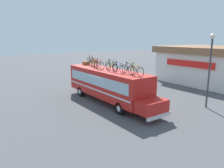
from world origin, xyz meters
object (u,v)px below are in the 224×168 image
(rooftop_bicycle_1, at_px, (91,61))
(rooftop_bicycle_4, at_px, (99,65))
(rooftop_bicycle_5, at_px, (111,65))
(rooftop_bicycle_2, at_px, (93,63))
(rooftop_bicycle_6, at_px, (112,67))
(rooftop_bicycle_9, at_px, (136,71))
(bus, at_px, (108,84))
(rooftop_bicycle_3, at_px, (95,64))
(rooftop_bicycle_7, at_px, (119,68))
(luggage_bag_1, at_px, (86,63))
(rooftop_bicycle_8, at_px, (129,69))
(street_lamp, at_px, (210,61))

(rooftop_bicycle_1, height_order, rooftop_bicycle_4, rooftop_bicycle_1)
(rooftop_bicycle_4, distance_m, rooftop_bicycle_5, 1.11)
(rooftop_bicycle_2, height_order, rooftop_bicycle_4, rooftop_bicycle_4)
(rooftop_bicycle_2, relative_size, rooftop_bicycle_5, 0.95)
(rooftop_bicycle_6, bearing_deg, rooftop_bicycle_9, 4.18)
(rooftop_bicycle_1, bearing_deg, rooftop_bicycle_2, -15.81)
(rooftop_bicycle_4, bearing_deg, bus, 23.36)
(rooftop_bicycle_3, distance_m, rooftop_bicycle_7, 3.58)
(rooftop_bicycle_1, height_order, rooftop_bicycle_3, rooftop_bicycle_1)
(rooftop_bicycle_1, height_order, rooftop_bicycle_2, rooftop_bicycle_1)
(bus, height_order, rooftop_bicycle_5, rooftop_bicycle_5)
(luggage_bag_1, distance_m, rooftop_bicycle_5, 4.18)
(luggage_bag_1, relative_size, rooftop_bicycle_4, 0.36)
(rooftop_bicycle_5, xyz_separation_m, rooftop_bicycle_7, (1.86, -0.59, -0.01))
(rooftop_bicycle_4, bearing_deg, rooftop_bicycle_8, 7.42)
(rooftop_bicycle_9, bearing_deg, luggage_bag_1, 178.75)
(bus, relative_size, rooftop_bicycle_3, 6.71)
(rooftop_bicycle_9, bearing_deg, street_lamp, 68.56)
(luggage_bag_1, xyz_separation_m, street_lamp, (10.15, 5.70, 0.75))
(rooftop_bicycle_1, xyz_separation_m, street_lamp, (9.57, 5.44, 0.52))
(luggage_bag_1, xyz_separation_m, rooftop_bicycle_2, (1.54, -0.01, 0.19))
(rooftop_bicycle_4, distance_m, rooftop_bicycle_9, 4.51)
(rooftop_bicycle_2, xyz_separation_m, rooftop_bicycle_8, (5.40, -0.04, 0.02))
(rooftop_bicycle_5, height_order, rooftop_bicycle_6, rooftop_bicycle_5)
(street_lamp, bearing_deg, rooftop_bicycle_5, -137.59)
(luggage_bag_1, bearing_deg, rooftop_bicycle_6, -4.16)
(luggage_bag_1, distance_m, rooftop_bicycle_8, 6.95)
(rooftop_bicycle_2, xyz_separation_m, rooftop_bicycle_9, (6.31, -0.16, 0.03))
(rooftop_bicycle_7, height_order, rooftop_bicycle_8, rooftop_bicycle_7)
(bus, bearing_deg, rooftop_bicycle_8, 1.65)
(rooftop_bicycle_1, bearing_deg, street_lamp, 29.63)
(luggage_bag_1, bearing_deg, rooftop_bicycle_5, 3.17)
(bus, relative_size, luggage_bag_1, 18.40)
(rooftop_bicycle_4, distance_m, street_lamp, 9.23)
(bus, xyz_separation_m, rooftop_bicycle_3, (-1.81, -0.20, 1.59))
(rooftop_bicycle_2, relative_size, rooftop_bicycle_4, 0.97)
(rooftop_bicycle_3, relative_size, rooftop_bicycle_4, 0.98)
(bus, relative_size, rooftop_bicycle_1, 6.48)
(rooftop_bicycle_8, bearing_deg, rooftop_bicycle_5, 174.08)
(luggage_bag_1, relative_size, rooftop_bicycle_7, 0.37)
(rooftop_bicycle_5, distance_m, rooftop_bicycle_9, 3.71)
(luggage_bag_1, height_order, rooftop_bicycle_8, rooftop_bicycle_8)
(rooftop_bicycle_2, relative_size, rooftop_bicycle_6, 0.99)
(bus, bearing_deg, rooftop_bicycle_9, -0.58)
(rooftop_bicycle_2, bearing_deg, rooftop_bicycle_6, -5.73)
(rooftop_bicycle_2, bearing_deg, rooftop_bicycle_4, -15.74)
(rooftop_bicycle_7, bearing_deg, rooftop_bicycle_6, -179.22)
(rooftop_bicycle_8, bearing_deg, rooftop_bicycle_7, -161.79)
(bus, relative_size, rooftop_bicycle_4, 6.55)
(rooftop_bicycle_8, bearing_deg, rooftop_bicycle_1, 177.17)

